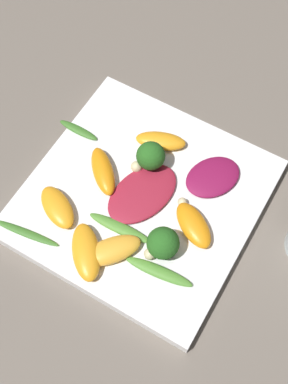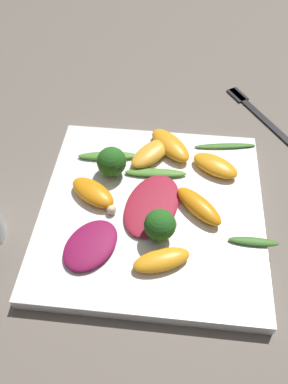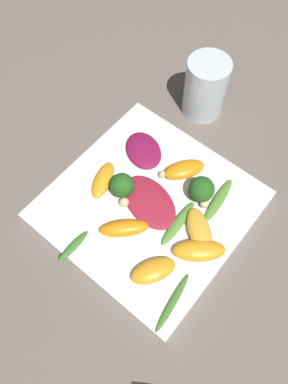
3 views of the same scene
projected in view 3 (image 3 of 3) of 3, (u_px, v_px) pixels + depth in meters
ground_plane at (149, 208)px, 0.61m from camera, size 2.40×2.40×0.00m
plate at (149, 206)px, 0.60m from camera, size 0.29×0.29×0.02m
drinking_glass at (205, 88)px, 0.65m from camera, size 0.07×0.07×0.11m
radicchio_leaf_0 at (152, 201)px, 0.59m from camera, size 0.09×0.12×0.01m
radicchio_leaf_1 at (144, 150)px, 0.63m from camera, size 0.09×0.09×0.01m
orange_segment_0 at (125, 229)px, 0.56m from camera, size 0.07×0.07×0.02m
orange_segment_1 at (184, 169)px, 0.61m from camera, size 0.08×0.06×0.02m
orange_segment_2 at (199, 231)px, 0.56m from camera, size 0.07×0.08×0.02m
orange_segment_3 at (103, 180)px, 0.60m from camera, size 0.07×0.05×0.02m
orange_segment_4 at (153, 271)px, 0.53m from camera, size 0.07×0.06×0.02m
orange_segment_5 at (199, 250)px, 0.54m from camera, size 0.08×0.08×0.02m
broccoli_floret_0 at (122, 186)px, 0.57m from camera, size 0.04×0.04×0.05m
broccoli_floret_1 at (201, 189)px, 0.58m from camera, size 0.04×0.04×0.04m
arugula_sprig_0 at (218, 200)px, 0.59m from camera, size 0.09×0.03×0.01m
arugula_sprig_1 at (179, 222)px, 0.57m from camera, size 0.09×0.02×0.01m
arugula_sprig_2 at (173, 302)px, 0.52m from camera, size 0.09×0.02×0.00m
arugula_sprig_3 at (73, 246)px, 0.55m from camera, size 0.06×0.01×0.01m
macadamia_nut_0 at (124, 202)px, 0.58m from camera, size 0.02×0.02×0.02m
macadamia_nut_1 at (162, 174)px, 0.61m from camera, size 0.01×0.01×0.01m
macadamia_nut_2 at (204, 204)px, 0.58m from camera, size 0.01×0.01×0.01m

